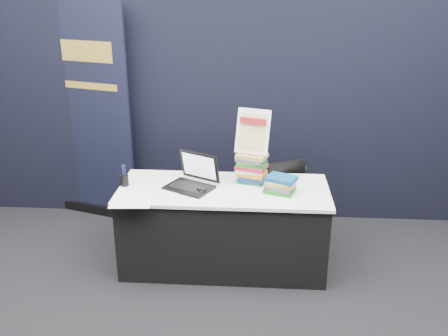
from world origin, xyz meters
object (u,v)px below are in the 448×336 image
book_stack_short (281,184)px  pullup_banner (92,125)px  laptop (190,179)px  info_sign (253,132)px  display_table (224,227)px  book_stack_tall (252,168)px  stacking_chair (285,205)px

book_stack_short → pullup_banner: bearing=152.6°
pullup_banner → book_stack_short: bearing=-10.1°
laptop → info_sign: 0.68m
display_table → book_stack_short: book_stack_short is taller
laptop → pullup_banner: pullup_banner is taller
book_stack_short → info_sign: 0.51m
book_stack_tall → info_sign: bearing=90.0°
display_table → laptop: 0.53m
book_stack_short → info_sign: bearing=136.9°
laptop → book_stack_short: laptop is taller
display_table → book_stack_short: 0.66m
info_sign → pullup_banner: pullup_banner is taller
display_table → info_sign: bearing=38.6°
display_table → info_sign: size_ratio=4.51×
display_table → book_stack_tall: size_ratio=6.64×
info_sign → stacking_chair: bearing=32.2°
stacking_chair → book_stack_tall: bearing=177.0°
display_table → laptop: (-0.29, 0.02, 0.44)m
book_stack_short → pullup_banner: pullup_banner is taller
laptop → book_stack_short: 0.78m
display_table → pullup_banner: pullup_banner is taller
pullup_banner → laptop: bearing=-22.1°
pullup_banner → stacking_chair: bearing=-1.6°
display_table → book_stack_short: bearing=-4.7°
book_stack_tall → info_sign: size_ratio=0.68×
laptop → book_stack_tall: (0.53, 0.14, 0.06)m
pullup_banner → book_stack_tall: bearing=-8.2°
laptop → stacking_chair: size_ratio=0.54×
book_stack_tall → stacking_chair: book_stack_tall is taller
info_sign → stacking_chair: (0.31, 0.08, -0.72)m
display_table → info_sign: (0.24, 0.19, 0.82)m
laptop → stacking_chair: laptop is taller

